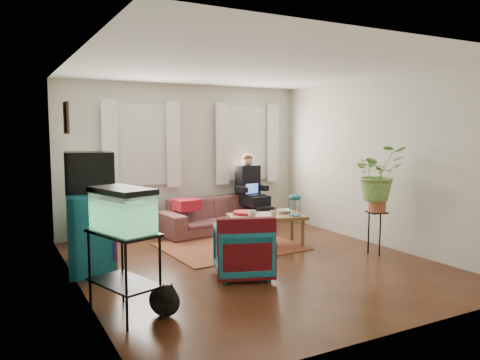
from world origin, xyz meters
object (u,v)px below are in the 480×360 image
coffee_table (267,230)px  plant_stand (376,233)px  armchair (243,249)px  sofa (217,209)px  side_table (97,223)px  dresser (90,231)px  aquarium_stand (124,274)px

coffee_table → plant_stand: 1.65m
armchair → plant_stand: armchair is taller
plant_stand → sofa: bearing=119.1°
armchair → sofa: bearing=-89.1°
side_table → dresser: 1.34m
side_table → aquarium_stand: bearing=-96.5°
dresser → aquarium_stand: dresser is taller
side_table → plant_stand: 4.29m
plant_stand → coffee_table: bearing=132.8°
aquarium_stand → dresser: bearing=71.7°
sofa → plant_stand: size_ratio=3.33×
sofa → armchair: 2.60m
sofa → side_table: sofa is taller
aquarium_stand → side_table: bearing=65.6°
dresser → coffee_table: 2.68m
side_table → armchair: bearing=-63.9°
sofa → coffee_table: sofa is taller
armchair → plant_stand: (2.20, -0.01, -0.03)m
dresser → armchair: bearing=-30.9°
sofa → dresser: (-2.41, -1.21, 0.09)m
sofa → coffee_table: size_ratio=1.79×
armchair → coffee_table: size_ratio=0.59×
armchair → coffee_table: (1.07, 1.20, -0.10)m
aquarium_stand → armchair: (1.60, 0.54, -0.07)m
sofa → dresser: 2.70m
armchair → plant_stand: size_ratio=1.10×
side_table → coffee_table: (2.33, -1.35, -0.10)m
sofa → coffee_table: bearing=-85.3°
sofa → coffee_table: 1.31m
dresser → side_table: bearing=82.7°
sofa → armchair: size_ratio=3.03×
aquarium_stand → plant_stand: bearing=-10.0°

